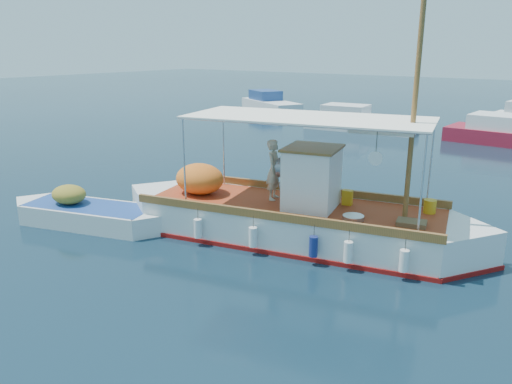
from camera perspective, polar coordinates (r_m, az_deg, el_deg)
The scene contains 5 objects.
ground at distance 13.76m, azimuth 4.33°, elevation -6.30°, with size 160.00×160.00×0.00m, color black.
fishing_caique at distance 14.22m, azimuth 3.90°, elevation -3.01°, with size 10.66×4.67×6.67m.
dinghy at distance 16.18m, azimuth -18.62°, elevation -2.55°, with size 5.33×2.67×1.36m.
bg_boat_nw at distance 33.50m, azimuth 11.50°, elevation 7.79°, with size 7.24×3.10×1.80m.
bg_boat_far_w at distance 43.51m, azimuth 1.58°, elevation 10.01°, with size 7.25×5.34×1.80m.
Camera 1 is at (6.61, -10.84, 5.29)m, focal length 35.00 mm.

